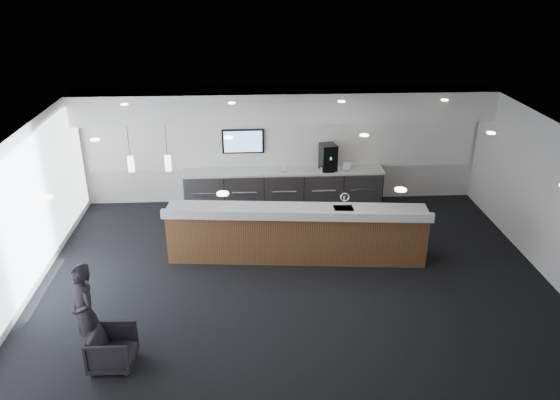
{
  "coord_description": "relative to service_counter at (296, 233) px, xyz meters",
  "views": [
    {
      "loc": [
        -0.82,
        -9.2,
        5.83
      ],
      "look_at": [
        -0.22,
        1.3,
        1.17
      ],
      "focal_mm": 35.0,
      "sensor_mm": 36.0,
      "label": 1
    }
  ],
  "objects": [
    {
      "name": "armchair",
      "position": [
        -3.12,
        -3.2,
        -0.26
      ],
      "size": [
        0.71,
        0.69,
        0.63
      ],
      "primitive_type": "imported",
      "rotation": [
        0.0,
        0.0,
        1.54
      ],
      "color": "black",
      "rests_on": "ground"
    },
    {
      "name": "ground",
      "position": [
        -0.1,
        -0.91,
        -0.57
      ],
      "size": [
        10.0,
        10.0,
        0.0
      ],
      "primitive_type": "plane",
      "color": "black",
      "rests_on": "ground"
    },
    {
      "name": "cup_3",
      "position": [
        1.15,
        2.62,
        0.43
      ],
      "size": [
        0.14,
        0.14,
        0.1
      ],
      "primitive_type": "imported",
      "rotation": [
        0.0,
        0.0,
        1.94
      ],
      "color": "white",
      "rests_on": "back_credenza"
    },
    {
      "name": "left_wall",
      "position": [
        -5.1,
        -0.91,
        0.93
      ],
      "size": [
        0.02,
        8.0,
        3.0
      ],
      "primitive_type": "cube",
      "color": "silver",
      "rests_on": "ground"
    },
    {
      "name": "cup_0",
      "position": [
        1.57,
        2.62,
        0.43
      ],
      "size": [
        0.11,
        0.11,
        0.1
      ],
      "primitive_type": "imported",
      "color": "white",
      "rests_on": "back_credenza"
    },
    {
      "name": "ceiling_can_lights",
      "position": [
        -0.1,
        -0.91,
        2.4
      ],
      "size": [
        7.0,
        5.0,
        0.02
      ],
      "primitive_type": null,
      "color": "silver",
      "rests_on": "ceiling"
    },
    {
      "name": "ceiling",
      "position": [
        -0.1,
        -0.91,
        2.43
      ],
      "size": [
        10.0,
        8.0,
        0.02
      ],
      "primitive_type": "cube",
      "color": "black",
      "rests_on": "back_wall"
    },
    {
      "name": "alcove_panel",
      "position": [
        -0.1,
        3.06,
        1.03
      ],
      "size": [
        9.8,
        0.06,
        1.4
      ],
      "primitive_type": "cube",
      "color": "white",
      "rests_on": "back_wall"
    },
    {
      "name": "window_blinds_wall",
      "position": [
        -5.06,
        -0.91,
        0.93
      ],
      "size": [
        0.04,
        7.36,
        2.55
      ],
      "primitive_type": "cube",
      "color": "silver",
      "rests_on": "left_wall"
    },
    {
      "name": "info_sign_left",
      "position": [
        -0.1,
        2.63,
        0.48
      ],
      "size": [
        0.15,
        0.03,
        0.2
      ],
      "primitive_type": "cube",
      "rotation": [
        0.0,
        0.0,
        -0.06
      ],
      "color": "white",
      "rests_on": "back_credenza"
    },
    {
      "name": "cup_2",
      "position": [
        1.29,
        2.62,
        0.43
      ],
      "size": [
        0.13,
        0.13,
        0.1
      ],
      "primitive_type": "imported",
      "rotation": [
        0.0,
        0.0,
        1.29
      ],
      "color": "white",
      "rests_on": "back_credenza"
    },
    {
      "name": "service_counter",
      "position": [
        0.0,
        0.0,
        0.0
      ],
      "size": [
        5.47,
        1.37,
        1.49
      ],
      "rotation": [
        0.0,
        0.0,
        -0.09
      ],
      "color": "#51311B",
      "rests_on": "ground"
    },
    {
      "name": "info_sign_right",
      "position": [
        1.48,
        2.6,
        0.5
      ],
      "size": [
        0.19,
        0.04,
        0.25
      ],
      "primitive_type": "cube",
      "rotation": [
        0.0,
        0.0,
        0.11
      ],
      "color": "white",
      "rests_on": "back_credenza"
    },
    {
      "name": "coffee_machine",
      "position": [
        1.02,
        2.73,
        0.71
      ],
      "size": [
        0.45,
        0.54,
        0.66
      ],
      "rotation": [
        0.0,
        0.0,
        0.17
      ],
      "color": "black",
      "rests_on": "back_credenza"
    },
    {
      "name": "cup_4",
      "position": [
        1.01,
        2.62,
        0.43
      ],
      "size": [
        0.15,
        0.15,
        0.1
      ],
      "primitive_type": "imported",
      "rotation": [
        0.0,
        0.0,
        2.58
      ],
      "color": "white",
      "rests_on": "back_credenza"
    },
    {
      "name": "cup_5",
      "position": [
        0.87,
        2.62,
        0.43
      ],
      "size": [
        0.11,
        0.11,
        0.1
      ],
      "primitive_type": "imported",
      "rotation": [
        0.0,
        0.0,
        3.23
      ],
      "color": "white",
      "rests_on": "back_credenza"
    },
    {
      "name": "cup_1",
      "position": [
        1.43,
        2.62,
        0.43
      ],
      "size": [
        0.15,
        0.15,
        0.1
      ],
      "primitive_type": "imported",
      "rotation": [
        0.0,
        0.0,
        0.65
      ],
      "color": "white",
      "rests_on": "back_credenza"
    },
    {
      "name": "back_credenza",
      "position": [
        -0.1,
        2.72,
        -0.1
      ],
      "size": [
        5.06,
        0.66,
        0.95
      ],
      "color": "#9D9EA5",
      "rests_on": "ground"
    },
    {
      "name": "lounge_guest",
      "position": [
        -3.54,
        -2.94,
        0.24
      ],
      "size": [
        0.67,
        0.71,
        1.64
      ],
      "primitive_type": "imported",
      "rotation": [
        0.0,
        0.0,
        -0.95
      ],
      "color": "black",
      "rests_on": "ground"
    },
    {
      "name": "right_wall",
      "position": [
        4.9,
        -0.91,
        0.93
      ],
      "size": [
        0.02,
        8.0,
        3.0
      ],
      "primitive_type": "cube",
      "color": "silver",
      "rests_on": "ground"
    },
    {
      "name": "back_wall",
      "position": [
        -0.1,
        3.09,
        0.93
      ],
      "size": [
        10.0,
        0.02,
        3.0
      ],
      "primitive_type": "cube",
      "color": "silver",
      "rests_on": "ground"
    },
    {
      "name": "pendant_left",
      "position": [
        -2.5,
        -0.11,
        1.68
      ],
      "size": [
        0.12,
        0.12,
        0.3
      ],
      "primitive_type": "cylinder",
      "color": "beige",
      "rests_on": "ceiling"
    },
    {
      "name": "wall_tv",
      "position": [
        -1.1,
        2.99,
        1.08
      ],
      "size": [
        1.05,
        0.08,
        0.62
      ],
      "color": "black",
      "rests_on": "back_wall"
    },
    {
      "name": "soffit_bulkhead",
      "position": [
        -0.1,
        2.64,
        2.08
      ],
      "size": [
        10.0,
        0.9,
        0.7
      ],
      "primitive_type": "cube",
      "color": "white",
      "rests_on": "back_wall"
    },
    {
      "name": "pendant_right",
      "position": [
        -3.2,
        -0.11,
        1.68
      ],
      "size": [
        0.12,
        0.12,
        0.3
      ],
      "primitive_type": "cylinder",
      "color": "beige",
      "rests_on": "ceiling"
    }
  ]
}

